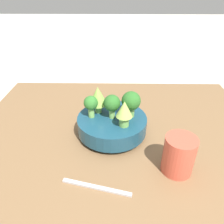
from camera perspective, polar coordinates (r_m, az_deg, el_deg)
The scene contains 10 objects.
ground_plane at distance 0.76m, azimuth 1.64°, elevation -7.75°, with size 6.00×6.00×0.00m, color beige.
table at distance 0.74m, azimuth 1.66°, elevation -6.49°, with size 0.98×0.78×0.04m.
bowl at distance 0.70m, azimuth 0.00°, elevation -3.23°, with size 0.22×0.22×0.06m.
broccoli_floret_center at distance 0.66m, azimuth 0.00°, elevation 2.17°, with size 0.05×0.05×0.08m.
broccoli_floret_left at distance 0.67m, azimuth -5.54°, elevation 2.08°, with size 0.04×0.04×0.07m.
romanesco_piece_near at distance 0.63m, azimuth 3.23°, elevation 0.16°, with size 0.05×0.05×0.08m.
romanesco_piece_far at distance 0.69m, azimuth -3.70°, elevation 4.08°, with size 0.06×0.06×0.09m.
broccoli_floret_right at distance 0.67m, azimuth 5.00°, elevation 2.65°, with size 0.06×0.06×0.08m.
cup at distance 0.59m, azimuth 17.03°, elevation -10.66°, with size 0.08×0.08×0.10m.
fork at distance 0.56m, azimuth -4.09°, elevation -19.03°, with size 0.17×0.05×0.01m.
Camera 1 is at (-0.01, -0.58, 0.48)m, focal length 35.00 mm.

